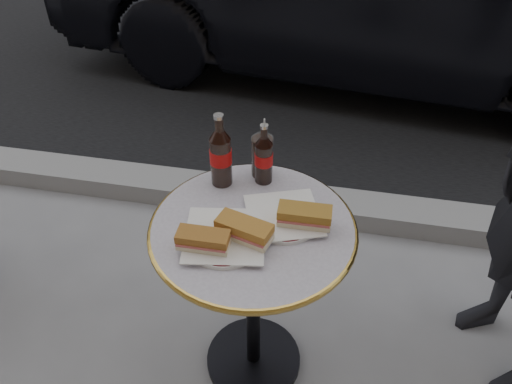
% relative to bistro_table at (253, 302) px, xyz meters
% --- Properties ---
extents(ground, '(80.00, 80.00, 0.00)m').
position_rel_bistro_table_xyz_m(ground, '(0.00, 0.00, -0.37)').
color(ground, gray).
rests_on(ground, ground).
extents(curb, '(40.00, 0.20, 0.12)m').
position_rel_bistro_table_xyz_m(curb, '(0.00, 0.90, -0.32)').
color(curb, gray).
rests_on(curb, ground).
extents(bistro_table, '(0.62, 0.62, 0.73)m').
position_rel_bistro_table_xyz_m(bistro_table, '(0.00, 0.00, 0.00)').
color(bistro_table, '#BAB2C4').
rests_on(bistro_table, ground).
extents(plate_left, '(0.24, 0.24, 0.01)m').
position_rel_bistro_table_xyz_m(plate_left, '(-0.07, -0.07, 0.37)').
color(plate_left, white).
rests_on(plate_left, bistro_table).
extents(plate_right, '(0.26, 0.26, 0.01)m').
position_rel_bistro_table_xyz_m(plate_right, '(0.08, 0.05, 0.37)').
color(plate_right, white).
rests_on(plate_right, bistro_table).
extents(sandwich_left_a, '(0.15, 0.07, 0.05)m').
position_rel_bistro_table_xyz_m(sandwich_left_a, '(-0.11, -0.13, 0.40)').
color(sandwich_left_a, '#9C6227').
rests_on(sandwich_left_a, plate_left).
extents(sandwich_left_b, '(0.17, 0.12, 0.05)m').
position_rel_bistro_table_xyz_m(sandwich_left_b, '(-0.01, -0.07, 0.41)').
color(sandwich_left_b, '#AC702B').
rests_on(sandwich_left_b, plate_left).
extents(sandwich_right, '(0.16, 0.08, 0.05)m').
position_rel_bistro_table_xyz_m(sandwich_right, '(0.15, 0.02, 0.41)').
color(sandwich_right, '#A06F28').
rests_on(sandwich_right, plate_right).
extents(cola_bottle_left, '(0.08, 0.08, 0.26)m').
position_rel_bistro_table_xyz_m(cola_bottle_left, '(-0.14, 0.18, 0.49)').
color(cola_bottle_left, black).
rests_on(cola_bottle_left, bistro_table).
extents(cola_bottle_right, '(0.07, 0.07, 0.21)m').
position_rel_bistro_table_xyz_m(cola_bottle_right, '(-0.01, 0.22, 0.47)').
color(cola_bottle_right, black).
rests_on(cola_bottle_right, bistro_table).
extents(cola_glass, '(0.07, 0.07, 0.15)m').
position_rel_bistro_table_xyz_m(cola_glass, '(-0.02, 0.25, 0.44)').
color(cola_glass, black).
rests_on(cola_glass, bistro_table).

